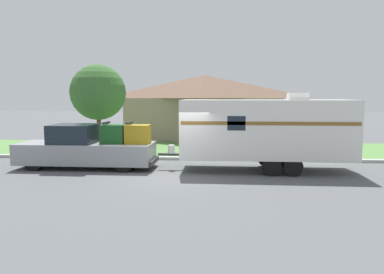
# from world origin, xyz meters

# --- Properties ---
(ground_plane) EXTENTS (120.00, 120.00, 0.00)m
(ground_plane) POSITION_xyz_m (0.00, 0.00, 0.00)
(ground_plane) COLOR #515456
(curb_strip) EXTENTS (80.00, 0.30, 0.14)m
(curb_strip) POSITION_xyz_m (0.00, 3.75, 0.07)
(curb_strip) COLOR #ADADA8
(curb_strip) RESTS_ON ground_plane
(lawn_strip) EXTENTS (80.00, 7.00, 0.03)m
(lawn_strip) POSITION_xyz_m (0.00, 7.40, 0.01)
(lawn_strip) COLOR #568442
(lawn_strip) RESTS_ON ground_plane
(house_across_street) EXTENTS (11.72, 7.78, 4.73)m
(house_across_street) POSITION_xyz_m (0.36, 14.43, 2.45)
(house_across_street) COLOR gray
(house_across_street) RESTS_ON ground_plane
(pickup_truck) EXTENTS (5.97, 1.92, 2.02)m
(pickup_truck) POSITION_xyz_m (-4.07, 1.35, 0.88)
(pickup_truck) COLOR black
(pickup_truck) RESTS_ON ground_plane
(travel_trailer) EXTENTS (8.06, 2.34, 3.25)m
(travel_trailer) POSITION_xyz_m (3.58, 1.35, 1.77)
(travel_trailer) COLOR black
(travel_trailer) RESTS_ON ground_plane
(mailbox) EXTENTS (0.48, 0.20, 1.39)m
(mailbox) POSITION_xyz_m (4.44, 4.37, 1.06)
(mailbox) COLOR brown
(mailbox) RESTS_ON ground_plane
(tree_in_yard) EXTENTS (3.06, 3.06, 4.86)m
(tree_in_yard) POSITION_xyz_m (-5.12, 5.93, 3.32)
(tree_in_yard) COLOR brown
(tree_in_yard) RESTS_ON ground_plane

